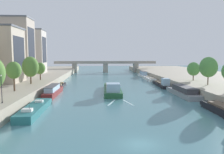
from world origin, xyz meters
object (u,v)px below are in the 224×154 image
Objects in this scene: moored_boat_left_end at (35,109)px; tree_right_end_of_row at (194,69)px; moored_boat_right_gap_after at (183,92)px; moored_boat_right_second at (149,79)px; tree_left_nearest at (30,67)px; barge_midriver at (112,89)px; bridge_far at (105,65)px; moored_boat_left_gap_after at (53,91)px; tree_left_third at (40,68)px; tree_right_nearest at (208,67)px; moored_boat_right_downstream at (162,84)px; moored_boat_left_midway at (61,86)px; tree_left_end_of_row at (14,70)px; moored_boat_right_end at (143,75)px; lamppost_left_bank at (2,88)px.

moored_boat_left_end is 49.47m from tree_right_end_of_row.
moored_boat_left_end is 0.92× the size of moored_boat_right_gap_after.
tree_left_nearest reaches higher than moored_boat_right_second.
barge_midriver is 74.66m from bridge_far.
barge_midriver is at bearing -166.20° from tree_right_end_of_row.
tree_left_third is (-6.62, 13.88, 5.07)m from moored_boat_left_gap_after.
tree_right_nearest reaches higher than moored_boat_right_gap_after.
moored_boat_right_downstream is 41.27m from tree_left_nearest.
moored_boat_right_downstream is at bearing 23.50° from moored_boat_left_gap_after.
tree_right_nearest is at bearing 22.70° from moored_boat_left_end.
moored_boat_left_gap_after is 14.69m from moored_boat_left_midway.
moored_boat_right_gap_after is 3.02× the size of tree_left_third.
barge_midriver is 2.88× the size of tree_right_nearest.
barge_midriver is 34.17m from moored_boat_right_second.
barge_midriver is 3.30× the size of tree_left_end_of_row.
tree_left_third is (-39.51, -18.69, 5.58)m from moored_boat_right_second.
moored_boat_left_gap_after is 1.11× the size of moored_boat_right_second.
moored_boat_right_downstream is at bearing -75.49° from bridge_far.
moored_boat_right_second is (32.89, 32.56, -0.51)m from moored_boat_left_gap_after.
moored_boat_right_end reaches higher than moored_boat_left_end.
lamppost_left_bank reaches higher than moored_boat_right_gap_after.
tree_left_end_of_row is 0.11× the size of bridge_far.
tree_left_end_of_row reaches higher than moored_boat_right_end.
moored_boat_right_downstream is (-0.47, 17.17, -0.16)m from moored_boat_right_gap_after.
tree_right_nearest reaches higher than tree_right_end_of_row.
moored_boat_right_end is (0.33, 14.42, 0.58)m from moored_boat_right_second.
moored_boat_right_gap_after is 35.48m from moored_boat_right_second.
tree_left_nearest is at bearing 173.90° from tree_right_nearest.
moored_boat_right_downstream reaches higher than moored_boat_left_end.
barge_midriver is at bearing 11.41° from moored_boat_left_gap_after.
lamppost_left_bank reaches higher than moored_boat_left_gap_after.
moored_boat_right_end is 77.50m from lamppost_left_bank.
tree_right_nearest is 82.32m from bridge_far.
tree_left_third reaches higher than moored_boat_right_second.
tree_right_nearest is 1.30× the size of tree_right_end_of_row.
moored_boat_right_second is 14.44m from moored_boat_right_end.
moored_boat_right_downstream is 65.65m from bridge_far.
tree_left_end_of_row is at bearing -172.26° from moored_boat_right_gap_after.
moored_boat_left_gap_after is at bearing -168.59° from barge_midriver.
moored_boat_right_end is (-0.04, 49.90, 0.12)m from moored_boat_right_gap_after.
tree_left_third is at bearing 162.68° from tree_right_nearest.
moored_boat_left_end is 72.67m from moored_boat_right_end.
bridge_far is (-24.32, 78.59, -2.79)m from tree_right_nearest.
tree_left_nearest is (-7.01, 21.97, 6.46)m from moored_boat_left_end.
tree_right_nearest is at bearing -1.23° from moored_boat_left_gap_after.
moored_boat_left_end is 2.77× the size of tree_left_third.
tree_left_nearest is at bearing -107.45° from bridge_far.
moored_boat_right_downstream is 18.31m from moored_boat_right_second.
moored_boat_right_end is 2.26× the size of tree_left_end_of_row.
moored_boat_left_gap_after is at bearing 174.99° from moored_boat_right_gap_after.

